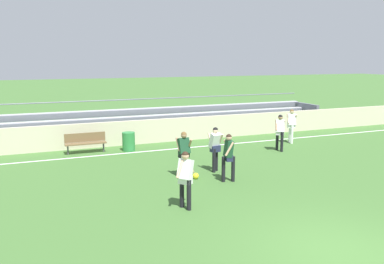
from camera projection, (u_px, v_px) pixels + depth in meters
ground_plane at (340, 252)px, 8.76m from camera, size 160.00×160.00×0.00m
field_line_sideline at (174, 149)px, 18.75m from camera, size 44.00×0.12×0.01m
sideline_wall at (162, 130)px, 20.20m from camera, size 48.00×0.16×1.19m
bleacher_stand at (133, 122)px, 21.92m from camera, size 23.17×2.71×1.88m
bench_near_bin at (85, 141)px, 17.89m from camera, size 1.80×0.40×0.90m
trash_bin at (129, 142)px, 18.33m from camera, size 0.58×0.58×0.86m
player_white_on_ball at (215, 145)px, 14.85m from camera, size 0.46×0.51×1.69m
player_dark_dropping_back at (184, 150)px, 14.12m from camera, size 0.45×0.57×1.66m
player_white_pressing_high at (185, 175)px, 11.15m from camera, size 0.71×0.53×1.66m
player_white_challenging at (280, 129)px, 18.19m from camera, size 0.67×0.48×1.68m
player_dark_overlapping at (229, 153)px, 13.62m from camera, size 0.47×0.52×1.67m
player_white_wide_right at (291, 123)px, 19.90m from camera, size 0.57×0.43×1.70m
soccer_ball at (196, 176)px, 14.08m from camera, size 0.22×0.22×0.22m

